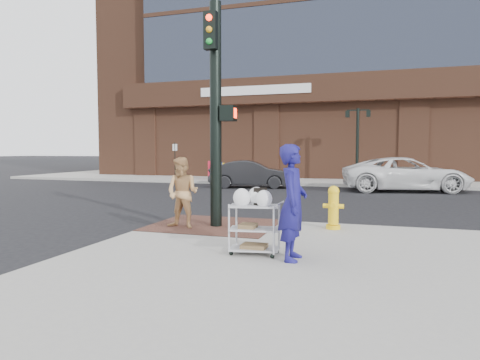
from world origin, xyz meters
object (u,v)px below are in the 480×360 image
(pedestrian_tan, at_px, (183,193))
(utility_cart, at_px, (254,224))
(woman_blue, at_px, (293,202))
(fire_hydrant, at_px, (333,207))
(traffic_signal_pole, at_px, (216,108))
(sedan_dark, at_px, (251,174))
(lamp_post, at_px, (358,137))
(minivan_white, at_px, (406,174))

(pedestrian_tan, distance_m, utility_cart, 2.88)
(woman_blue, distance_m, fire_hydrant, 2.96)
(traffic_signal_pole, bearing_deg, utility_cart, -56.13)
(pedestrian_tan, distance_m, sedan_dark, 12.12)
(lamp_post, height_order, fire_hydrant, lamp_post)
(traffic_signal_pole, height_order, minivan_white, traffic_signal_pole)
(woman_blue, xyz_separation_m, pedestrian_tan, (-2.84, 2.01, -0.12))
(pedestrian_tan, bearing_deg, woman_blue, -31.21)
(utility_cart, bearing_deg, woman_blue, -12.68)
(lamp_post, xyz_separation_m, utility_cart, (-0.95, -17.50, -1.96))
(woman_blue, bearing_deg, minivan_white, -11.84)
(lamp_post, height_order, sedan_dark, lamp_post)
(traffic_signal_pole, distance_m, utility_cart, 3.49)
(utility_cart, bearing_deg, pedestrian_tan, 139.39)
(lamp_post, bearing_deg, pedestrian_tan, -101.32)
(lamp_post, xyz_separation_m, minivan_white, (2.30, -3.35, -1.84))
(lamp_post, distance_m, pedestrian_tan, 16.03)
(pedestrian_tan, distance_m, minivan_white, 13.43)
(woman_blue, distance_m, sedan_dark, 14.77)
(woman_blue, distance_m, minivan_white, 14.54)
(pedestrian_tan, height_order, sedan_dark, pedestrian_tan)
(woman_blue, bearing_deg, utility_cart, 75.71)
(pedestrian_tan, height_order, minivan_white, pedestrian_tan)
(woman_blue, relative_size, sedan_dark, 0.44)
(lamp_post, height_order, pedestrian_tan, lamp_post)
(pedestrian_tan, relative_size, sedan_dark, 0.38)
(traffic_signal_pole, height_order, sedan_dark, traffic_signal_pole)
(traffic_signal_pole, distance_m, sedan_dark, 12.04)
(sedan_dark, xyz_separation_m, fire_hydrant, (5.08, -11.08, -0.04))
(lamp_post, distance_m, woman_blue, 17.72)
(lamp_post, distance_m, utility_cart, 17.63)
(lamp_post, height_order, utility_cart, lamp_post)
(traffic_signal_pole, xyz_separation_m, sedan_dark, (-2.52, 11.57, -2.15))
(minivan_white, bearing_deg, fire_hydrant, 158.07)
(traffic_signal_pole, distance_m, pedestrian_tan, 2.04)
(woman_blue, height_order, fire_hydrant, woman_blue)
(utility_cart, bearing_deg, fire_hydrant, 69.42)
(lamp_post, bearing_deg, utility_cart, -93.12)
(sedan_dark, height_order, minivan_white, minivan_white)
(woman_blue, height_order, utility_cart, woman_blue)
(lamp_post, distance_m, sedan_dark, 6.49)
(utility_cart, bearing_deg, traffic_signal_pole, 123.87)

